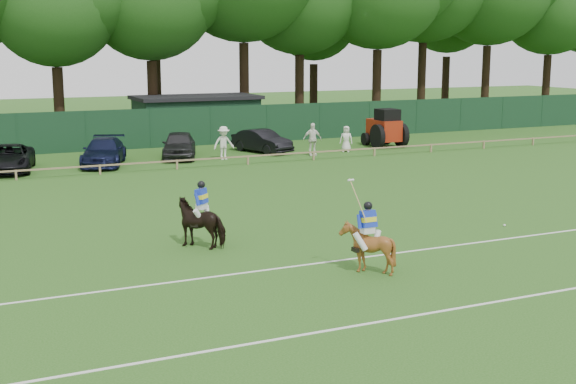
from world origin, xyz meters
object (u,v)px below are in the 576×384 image
utility_shed (196,118)px  spectator_right (346,139)px  suv_black (9,158)px  hatch_grey (179,145)px  polo_ball (505,225)px  sedan_navy (104,152)px  horse_dark (202,223)px  estate_black (262,141)px  horse_chestnut (367,248)px  spectator_left (224,143)px  tractor (385,129)px  spectator_mid (312,139)px

utility_shed → spectator_right: bearing=-56.7°
suv_black → hatch_grey: 9.40m
suv_black → polo_ball: 25.28m
sedan_navy → spectator_right: bearing=16.2°
horse_dark → spectator_right: 23.50m
horse_dark → suv_black: (-4.22, 18.51, -0.09)m
estate_black → polo_ball: bearing=-108.7°
horse_chestnut → spectator_left: (3.96, 22.70, 0.22)m
sedan_navy → utility_shed: (8.16, 8.96, 0.81)m
spectator_left → tractor: 11.39m
spectator_mid → horse_dark: bearing=-116.9°
spectator_left → tractor: bearing=3.6°
horse_chestnut → utility_shed: 32.86m
horse_chestnut → estate_black: (7.12, 24.61, -0.04)m
sedan_navy → spectator_right: size_ratio=3.15×
spectator_left → spectator_right: bearing=-1.7°
estate_black → horse_dark: bearing=-137.1°
hatch_grey → spectator_mid: bearing=2.7°
horse_chestnut → sedan_navy: horse_chestnut is taller
horse_chestnut → tractor: size_ratio=0.49×
spectator_right → spectator_left: bearing=-144.4°
suv_black → sedan_navy: bearing=13.0°
spectator_left → horse_dark: bearing=-113.6°
suv_black → tractor: (22.84, 0.46, 0.47)m
polo_ball → hatch_grey: bearing=104.5°
suv_black → estate_black: size_ratio=1.18×
tractor → spectator_left: bearing=-172.7°
horse_chestnut → spectator_right: (11.88, 22.68, 0.07)m
horse_chestnut → sedan_navy: 23.57m
suv_black → spectator_left: spectator_left is taller
sedan_navy → utility_shed: utility_shed is taller
horse_chestnut → polo_ball: bearing=-159.4°
horse_chestnut → estate_black: horse_chestnut is taller
suv_black → spectator_right: (19.42, -0.58, 0.11)m
sedan_navy → polo_ball: size_ratio=55.54×
polo_ball → utility_shed: size_ratio=0.01×
polo_ball → suv_black: bearing=126.1°
estate_black → spectator_right: 5.14m
estate_black → hatch_grey: bearing=164.4°
polo_ball → spectator_right: bearing=77.2°
estate_black → utility_shed: bearing=82.4°
horse_dark → hatch_grey: bearing=-149.3°
horse_dark → sedan_navy: size_ratio=0.37×
horse_dark → suv_black: size_ratio=0.37×
spectator_right → spectator_mid: bearing=-131.2°
spectator_right → horse_dark: bearing=-94.5°
sedan_navy → hatch_grey: 4.54m
polo_ball → tractor: bearing=69.2°
hatch_grey → polo_ball: 22.13m
estate_black → spectator_mid: (2.15, -2.53, 0.27)m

